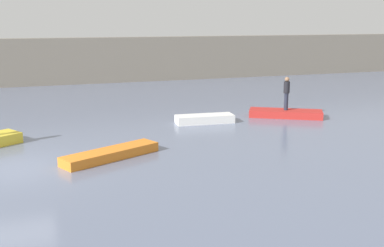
{
  "coord_description": "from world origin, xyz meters",
  "views": [
    {
      "loc": [
        0.74,
        -16.85,
        5.14
      ],
      "look_at": [
        7.5,
        2.69,
        0.55
      ],
      "focal_mm": 44.03,
      "sensor_mm": 36.0,
      "label": 1
    }
  ],
  "objects_px": {
    "rowboat_orange": "(111,154)",
    "rowboat_red": "(286,114)",
    "person_dark_shirt": "(287,92)",
    "rowboat_white": "(205,119)"
  },
  "relations": [
    {
      "from": "rowboat_white",
      "to": "rowboat_red",
      "type": "relative_size",
      "value": 0.76
    },
    {
      "from": "rowboat_red",
      "to": "person_dark_shirt",
      "type": "distance_m",
      "value": 1.19
    },
    {
      "from": "rowboat_orange",
      "to": "rowboat_white",
      "type": "distance_m",
      "value": 7.25
    },
    {
      "from": "rowboat_red",
      "to": "person_dark_shirt",
      "type": "height_order",
      "value": "person_dark_shirt"
    },
    {
      "from": "rowboat_orange",
      "to": "rowboat_red",
      "type": "xyz_separation_m",
      "value": [
        10.17,
        4.66,
        0.01
      ]
    },
    {
      "from": "rowboat_white",
      "to": "rowboat_orange",
      "type": "bearing_deg",
      "value": -134.99
    },
    {
      "from": "rowboat_red",
      "to": "person_dark_shirt",
      "type": "relative_size",
      "value": 2.16
    },
    {
      "from": "rowboat_white",
      "to": "rowboat_red",
      "type": "height_order",
      "value": "rowboat_white"
    },
    {
      "from": "rowboat_white",
      "to": "rowboat_red",
      "type": "distance_m",
      "value": 4.64
    },
    {
      "from": "rowboat_white",
      "to": "person_dark_shirt",
      "type": "distance_m",
      "value": 4.79
    }
  ]
}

